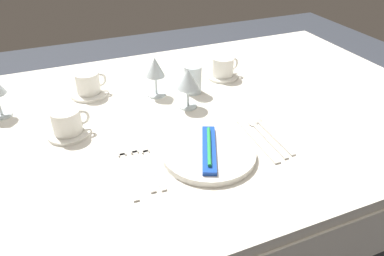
{
  "coord_description": "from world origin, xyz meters",
  "views": [
    {
      "loc": [
        -0.36,
        -0.95,
        1.34
      ],
      "look_at": [
        -0.02,
        -0.12,
        0.76
      ],
      "focal_mm": 33.9,
      "sensor_mm": 36.0,
      "label": 1
    }
  ],
  "objects_px": {
    "fork_salad": "(127,169)",
    "drink_tumbler": "(193,81)",
    "coffee_cup_far": "(88,83)",
    "fork_outer": "(151,164)",
    "spoon_dessert": "(268,130)",
    "fork_inner": "(141,165)",
    "coffee_cup_left": "(223,66)",
    "wine_glass_centre": "(188,80)",
    "toothbrush_package": "(209,149)",
    "spoon_soup": "(262,133)",
    "dinner_plate": "(209,154)",
    "coffee_cup_right": "(67,121)",
    "dinner_knife": "(258,141)",
    "wine_glass_left": "(155,69)"
  },
  "relations": [
    {
      "from": "toothbrush_package",
      "to": "spoon_dessert",
      "type": "bearing_deg",
      "value": 12.15
    },
    {
      "from": "dinner_plate",
      "to": "coffee_cup_right",
      "type": "bearing_deg",
      "value": 142.72
    },
    {
      "from": "wine_glass_centre",
      "to": "fork_inner",
      "type": "bearing_deg",
      "value": -133.83
    },
    {
      "from": "fork_salad",
      "to": "drink_tumbler",
      "type": "relative_size",
      "value": 2.22
    },
    {
      "from": "toothbrush_package",
      "to": "coffee_cup_far",
      "type": "relative_size",
      "value": 1.92
    },
    {
      "from": "coffee_cup_right",
      "to": "dinner_plate",
      "type": "bearing_deg",
      "value": -37.28
    },
    {
      "from": "coffee_cup_right",
      "to": "wine_glass_centre",
      "type": "distance_m",
      "value": 0.39
    },
    {
      "from": "toothbrush_package",
      "to": "fork_outer",
      "type": "bearing_deg",
      "value": 170.47
    },
    {
      "from": "dinner_plate",
      "to": "drink_tumbler",
      "type": "xyz_separation_m",
      "value": [
        0.11,
        0.37,
        0.04
      ]
    },
    {
      "from": "fork_inner",
      "to": "coffee_cup_far",
      "type": "distance_m",
      "value": 0.46
    },
    {
      "from": "drink_tumbler",
      "to": "fork_inner",
      "type": "bearing_deg",
      "value": -130.7
    },
    {
      "from": "wine_glass_left",
      "to": "drink_tumbler",
      "type": "distance_m",
      "value": 0.14
    },
    {
      "from": "dinner_plate",
      "to": "spoon_soup",
      "type": "relative_size",
      "value": 1.2
    },
    {
      "from": "fork_outer",
      "to": "spoon_dessert",
      "type": "bearing_deg",
      "value": 3.17
    },
    {
      "from": "fork_salad",
      "to": "spoon_soup",
      "type": "relative_size",
      "value": 1.05
    },
    {
      "from": "fork_outer",
      "to": "coffee_cup_right",
      "type": "bearing_deg",
      "value": 128.26
    },
    {
      "from": "fork_outer",
      "to": "spoon_soup",
      "type": "distance_m",
      "value": 0.35
    },
    {
      "from": "wine_glass_left",
      "to": "spoon_soup",
      "type": "bearing_deg",
      "value": -59.05
    },
    {
      "from": "toothbrush_package",
      "to": "spoon_soup",
      "type": "height_order",
      "value": "toothbrush_package"
    },
    {
      "from": "toothbrush_package",
      "to": "fork_outer",
      "type": "distance_m",
      "value": 0.16
    },
    {
      "from": "dinner_plate",
      "to": "fork_inner",
      "type": "xyz_separation_m",
      "value": [
        -0.18,
        0.03,
        -0.01
      ]
    },
    {
      "from": "coffee_cup_far",
      "to": "drink_tumbler",
      "type": "xyz_separation_m",
      "value": [
        0.35,
        -0.12,
        -0.0
      ]
    },
    {
      "from": "spoon_dessert",
      "to": "wine_glass_left",
      "type": "distance_m",
      "value": 0.43
    },
    {
      "from": "fork_outer",
      "to": "fork_inner",
      "type": "relative_size",
      "value": 0.98
    },
    {
      "from": "fork_outer",
      "to": "fork_salad",
      "type": "bearing_deg",
      "value": 178.77
    },
    {
      "from": "fork_inner",
      "to": "spoon_dessert",
      "type": "bearing_deg",
      "value": 2.02
    },
    {
      "from": "fork_salad",
      "to": "coffee_cup_left",
      "type": "distance_m",
      "value": 0.64
    },
    {
      "from": "fork_inner",
      "to": "coffee_cup_right",
      "type": "distance_m",
      "value": 0.28
    },
    {
      "from": "fork_inner",
      "to": "dinner_plate",
      "type": "bearing_deg",
      "value": -10.1
    },
    {
      "from": "spoon_dessert",
      "to": "coffee_cup_left",
      "type": "height_order",
      "value": "coffee_cup_left"
    },
    {
      "from": "coffee_cup_left",
      "to": "coffee_cup_right",
      "type": "bearing_deg",
      "value": -162.9
    },
    {
      "from": "coffee_cup_far",
      "to": "toothbrush_package",
      "type": "bearing_deg",
      "value": -63.93
    },
    {
      "from": "spoon_dessert",
      "to": "coffee_cup_right",
      "type": "xyz_separation_m",
      "value": [
        -0.56,
        0.21,
        0.04
      ]
    },
    {
      "from": "coffee_cup_far",
      "to": "drink_tumbler",
      "type": "bearing_deg",
      "value": -19.4
    },
    {
      "from": "spoon_dessert",
      "to": "wine_glass_left",
      "type": "bearing_deg",
      "value": 124.34
    },
    {
      "from": "dinner_plate",
      "to": "spoon_dessert",
      "type": "relative_size",
      "value": 1.18
    },
    {
      "from": "spoon_soup",
      "to": "wine_glass_centre",
      "type": "xyz_separation_m",
      "value": [
        -0.14,
        0.24,
        0.1
      ]
    },
    {
      "from": "fork_salad",
      "to": "coffee_cup_far",
      "type": "distance_m",
      "value": 0.47
    },
    {
      "from": "dinner_plate",
      "to": "toothbrush_package",
      "type": "distance_m",
      "value": 0.02
    },
    {
      "from": "dinner_knife",
      "to": "coffee_cup_right",
      "type": "height_order",
      "value": "coffee_cup_right"
    },
    {
      "from": "fork_outer",
      "to": "spoon_dessert",
      "type": "height_order",
      "value": "spoon_dessert"
    },
    {
      "from": "fork_inner",
      "to": "wine_glass_left",
      "type": "xyz_separation_m",
      "value": [
        0.16,
        0.36,
        0.1
      ]
    },
    {
      "from": "toothbrush_package",
      "to": "dinner_knife",
      "type": "distance_m",
      "value": 0.16
    },
    {
      "from": "toothbrush_package",
      "to": "coffee_cup_right",
      "type": "relative_size",
      "value": 1.89
    },
    {
      "from": "fork_salad",
      "to": "toothbrush_package",
      "type": "bearing_deg",
      "value": -7.09
    },
    {
      "from": "dinner_plate",
      "to": "coffee_cup_left",
      "type": "bearing_deg",
      "value": 59.24
    },
    {
      "from": "wine_glass_centre",
      "to": "drink_tumbler",
      "type": "bearing_deg",
      "value": 58.86
    },
    {
      "from": "fork_inner",
      "to": "coffee_cup_far",
      "type": "xyz_separation_m",
      "value": [
        -0.06,
        0.46,
        0.04
      ]
    },
    {
      "from": "dinner_plate",
      "to": "drink_tumbler",
      "type": "relative_size",
      "value": 2.53
    },
    {
      "from": "spoon_dessert",
      "to": "coffee_cup_far",
      "type": "bearing_deg",
      "value": 135.83
    }
  ]
}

